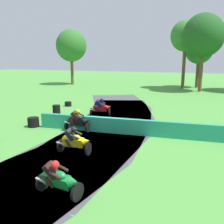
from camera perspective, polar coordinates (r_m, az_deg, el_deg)
name	(u,v)px	position (r m, az deg, el deg)	size (l,w,h in m)	color
ground_plane	(106,132)	(15.14, -1.26, -4.54)	(120.00, 120.00, 0.00)	#4C933D
track_asphalt	(90,131)	(15.46, -4.87, -4.20)	(9.47, 30.79, 0.01)	#47474C
safety_barrier	(198,132)	(14.38, 18.73, -4.25)	(0.30, 18.75, 0.90)	#239375
motorcycle_lead_green	(58,179)	(8.42, -11.89, -14.43)	(1.70, 0.96, 1.42)	black
motorcycle_chase_yellow	(75,141)	(11.76, -8.37, -6.39)	(1.68, 0.81, 1.43)	black
motorcycle_trailing_black	(78,121)	(15.27, -7.59, -1.94)	(1.69, 0.72, 1.43)	black
motorcycle_fourth_red	(101,107)	(19.09, -2.49, 1.01)	(1.71, 1.07, 1.43)	black
tire_stack_mid_b	(33,122)	(16.99, -17.17, -2.18)	(0.71, 0.71, 0.60)	black
tire_stack_far	(56,110)	(19.76, -12.30, 0.38)	(0.58, 0.58, 0.80)	black
tire_stack_extra_a	(68,104)	(23.33, -9.78, 1.78)	(0.61, 0.61, 0.40)	black
tree_far_left	(71,46)	(41.52, -9.09, 14.42)	(4.72, 4.72, 8.54)	brown
tree_far_right	(199,49)	(38.80, 18.87, 13.10)	(3.91, 3.91, 7.46)	brown
tree_mid_rise	(204,36)	(34.50, 19.77, 15.77)	(5.06, 5.06, 9.58)	brown
tree_distant	(185,36)	(36.97, 16.09, 15.93)	(3.95, 3.95, 9.17)	brown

